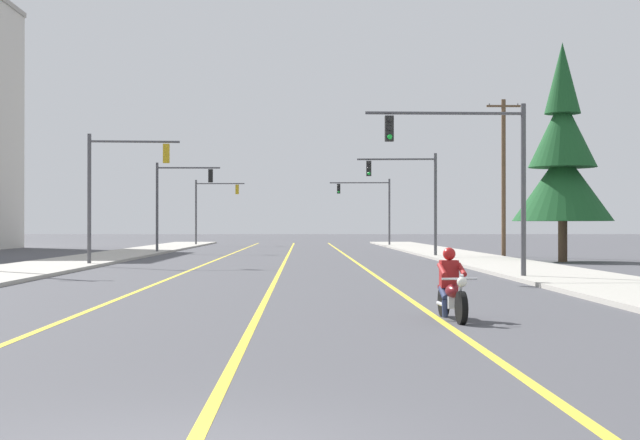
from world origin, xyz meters
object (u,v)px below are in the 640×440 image
at_px(traffic_signal_near_right, 477,162).
at_px(traffic_signal_far_right, 372,201).
at_px(traffic_signal_mid_right, 413,189).
at_px(utility_pole_right_far, 504,175).
at_px(conifer_tree_right_verge_far, 563,161).
at_px(traffic_signal_far_left, 210,202).
at_px(traffic_signal_mid_left, 175,194).
at_px(motorcycle_with_rider, 451,291).
at_px(traffic_signal_near_left, 115,180).

distance_m(traffic_signal_near_right, traffic_signal_far_right, 54.13).
xyz_separation_m(traffic_signal_near_right, traffic_signal_mid_right, (0.41, 23.05, -0.06)).
distance_m(traffic_signal_near_right, utility_pole_right_far, 24.85).
bearing_deg(traffic_signal_near_right, conifer_tree_right_verge_far, 65.24).
bearing_deg(traffic_signal_near_right, traffic_signal_far_left, 104.79).
height_order(traffic_signal_near_right, traffic_signal_far_left, same).
xyz_separation_m(traffic_signal_far_right, conifer_tree_right_verge_far, (7.26, -37.89, 1.14)).
relative_size(traffic_signal_near_right, conifer_tree_right_verge_far, 0.54).
bearing_deg(conifer_tree_right_verge_far, traffic_signal_mid_left, 145.22).
bearing_deg(traffic_signal_mid_right, traffic_signal_far_right, 90.34).
relative_size(traffic_signal_mid_left, utility_pole_right_far, 0.65).
distance_m(motorcycle_with_rider, traffic_signal_near_right, 14.94).
bearing_deg(utility_pole_right_far, traffic_signal_near_left, -148.90).
bearing_deg(conifer_tree_right_verge_far, traffic_signal_near_left, -167.89).
xyz_separation_m(traffic_signal_near_right, conifer_tree_right_verge_far, (7.49, 16.24, 1.14)).
bearing_deg(traffic_signal_far_left, conifer_tree_right_verge_far, -60.84).
height_order(traffic_signal_near_right, utility_pole_right_far, utility_pole_right_far).
bearing_deg(traffic_signal_near_left, motorcycle_with_rider, -65.27).
height_order(traffic_signal_mid_left, traffic_signal_far_left, same).
distance_m(traffic_signal_near_left, traffic_signal_far_left, 44.88).
bearing_deg(conifer_tree_right_verge_far, motorcycle_with_rider, -109.25).
xyz_separation_m(traffic_signal_near_left, traffic_signal_far_left, (0.05, 44.88, 0.02)).
distance_m(traffic_signal_far_left, utility_pole_right_far, 38.44).
xyz_separation_m(traffic_signal_mid_right, traffic_signal_far_right, (-0.18, 31.08, 0.05)).
bearing_deg(utility_pole_right_far, traffic_signal_far_right, 100.97).
height_order(traffic_signal_near_left, traffic_signal_mid_left, same).
bearing_deg(conifer_tree_right_verge_far, traffic_signal_far_left, 119.16).
relative_size(traffic_signal_mid_left, conifer_tree_right_verge_far, 0.54).
xyz_separation_m(traffic_signal_far_right, traffic_signal_far_left, (-15.10, 2.19, -0.06)).
relative_size(traffic_signal_near_left, traffic_signal_mid_left, 1.00).
bearing_deg(traffic_signal_far_left, traffic_signal_mid_right, -65.33).
bearing_deg(traffic_signal_near_right, traffic_signal_far_right, 89.76).
distance_m(motorcycle_with_rider, traffic_signal_far_left, 71.54).
bearing_deg(traffic_signal_mid_left, traffic_signal_far_right, 56.05).
bearing_deg(traffic_signal_mid_left, motorcycle_with_rider, -75.68).
bearing_deg(motorcycle_with_rider, traffic_signal_mid_right, 84.57).
height_order(motorcycle_with_rider, traffic_signal_far_left, traffic_signal_far_left).
relative_size(traffic_signal_near_right, traffic_signal_far_left, 1.00).
bearing_deg(traffic_signal_mid_left, traffic_signal_far_left, 90.06).
bearing_deg(traffic_signal_mid_right, traffic_signal_near_left, -142.84).
xyz_separation_m(traffic_signal_mid_left, traffic_signal_far_right, (15.07, 22.39, 0.07)).
distance_m(traffic_signal_near_right, traffic_signal_near_left, 18.79).
bearing_deg(traffic_signal_near_right, traffic_signal_near_left, 142.53).
xyz_separation_m(motorcycle_with_rider, traffic_signal_far_left, (-11.74, 70.48, 3.50)).
bearing_deg(traffic_signal_near_left, traffic_signal_mid_right, 37.16).
bearing_deg(traffic_signal_far_right, traffic_signal_near_right, -90.24).
height_order(traffic_signal_mid_left, conifer_tree_right_verge_far, conifer_tree_right_verge_far).
height_order(traffic_signal_mid_right, traffic_signal_far_right, same).
relative_size(motorcycle_with_rider, utility_pole_right_far, 0.23).
bearing_deg(traffic_signal_mid_right, utility_pole_right_far, 10.37).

